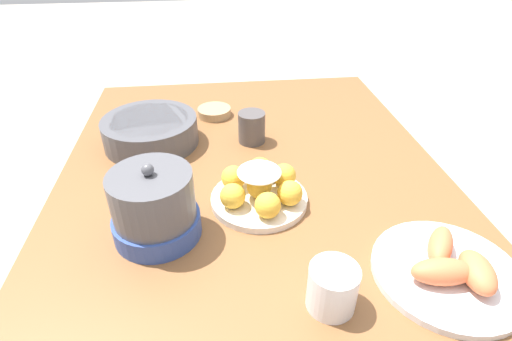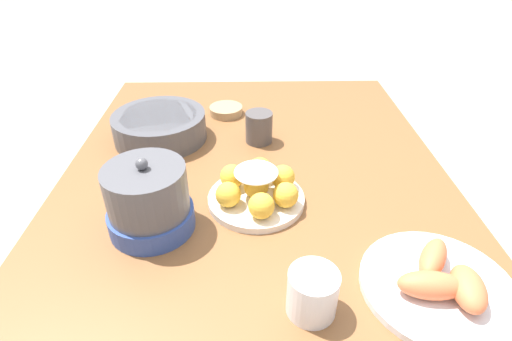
# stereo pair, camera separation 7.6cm
# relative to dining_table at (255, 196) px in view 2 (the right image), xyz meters

# --- Properties ---
(ground_plane) EXTENTS (12.00, 12.00, 0.00)m
(ground_plane) POSITION_rel_dining_table_xyz_m (0.00, 0.00, -0.61)
(ground_plane) COLOR #B2A899
(dining_table) EXTENTS (1.22, 0.98, 0.70)m
(dining_table) POSITION_rel_dining_table_xyz_m (0.00, 0.00, 0.00)
(dining_table) COLOR brown
(dining_table) RESTS_ON ground_plane
(cake_plate) EXTENTS (0.22, 0.22, 0.09)m
(cake_plate) POSITION_rel_dining_table_xyz_m (-0.14, -0.00, 0.13)
(cake_plate) COLOR silver
(cake_plate) RESTS_ON dining_table
(serving_bowl) EXTENTS (0.26, 0.26, 0.08)m
(serving_bowl) POSITION_rel_dining_table_xyz_m (0.16, 0.27, 0.13)
(serving_bowl) COLOR #4C4C51
(serving_bowl) RESTS_ON dining_table
(sauce_bowl) EXTENTS (0.11, 0.11, 0.03)m
(sauce_bowl) POSITION_rel_dining_table_xyz_m (0.32, 0.09, 0.10)
(sauce_bowl) COLOR tan
(sauce_bowl) RESTS_ON dining_table
(seafood_platter) EXTENTS (0.27, 0.27, 0.06)m
(seafood_platter) POSITION_rel_dining_table_xyz_m (-0.40, -0.32, 0.11)
(seafood_platter) COLOR silver
(seafood_platter) RESTS_ON dining_table
(cup_near) EXTENTS (0.08, 0.08, 0.08)m
(cup_near) POSITION_rel_dining_table_xyz_m (-0.43, -0.09, 0.13)
(cup_near) COLOR white
(cup_near) RESTS_ON dining_table
(cup_far) EXTENTS (0.08, 0.08, 0.09)m
(cup_far) POSITION_rel_dining_table_xyz_m (0.14, -0.01, 0.13)
(cup_far) COLOR #4C4747
(cup_far) RESTS_ON dining_table
(warming_pot) EXTENTS (0.18, 0.18, 0.17)m
(warming_pot) POSITION_rel_dining_table_xyz_m (-0.22, 0.22, 0.16)
(warming_pot) COLOR #334C99
(warming_pot) RESTS_ON dining_table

